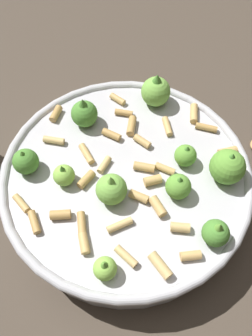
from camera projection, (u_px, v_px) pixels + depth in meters
The scene contains 2 objects.
ground_plane at pixel (126, 193), 0.51m from camera, with size 2.40×2.40×0.00m, color #42382D.
cooking_pan at pixel (127, 180), 0.48m from camera, with size 0.35×0.35×0.12m.
Camera 1 is at (0.10, -0.22, 0.46)m, focal length 35.81 mm.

